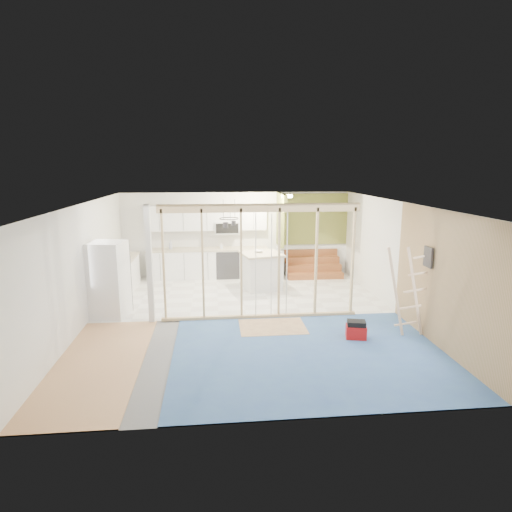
{
  "coord_description": "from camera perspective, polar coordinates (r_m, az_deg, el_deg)",
  "views": [
    {
      "loc": [
        -0.71,
        -9.14,
        3.38
      ],
      "look_at": [
        0.27,
        0.6,
        1.32
      ],
      "focal_mm": 30.0,
      "sensor_mm": 36.0,
      "label": 1
    }
  ],
  "objects": [
    {
      "name": "bowl",
      "position": [
        11.9,
        0.37,
        0.64
      ],
      "size": [
        0.29,
        0.29,
        0.06
      ],
      "primitive_type": "imported",
      "rotation": [
        0.0,
        0.0,
        -0.19
      ],
      "color": "silver",
      "rests_on": "island"
    },
    {
      "name": "stud_frame",
      "position": [
        9.33,
        -2.59,
        0.74
      ],
      "size": [
        4.66,
        0.14,
        2.6
      ],
      "color": "#DAC085",
      "rests_on": "room"
    },
    {
      "name": "room",
      "position": [
        9.4,
        -1.26,
        -0.89
      ],
      "size": [
        7.01,
        8.01,
        2.61
      ],
      "color": "slate",
      "rests_on": "ground"
    },
    {
      "name": "floor_overlays",
      "position": [
        9.83,
        -0.82,
        -8.16
      ],
      "size": [
        7.0,
        8.0,
        0.03
      ],
      "color": "white",
      "rests_on": "room"
    },
    {
      "name": "island",
      "position": [
        11.93,
        0.74,
        -2.03
      ],
      "size": [
        1.24,
        1.24,
        1.03
      ],
      "rotation": [
        0.0,
        0.0,
        0.21
      ],
      "color": "white",
      "rests_on": "room"
    },
    {
      "name": "pot_rack",
      "position": [
        11.12,
        -3.62,
        4.73
      ],
      "size": [
        0.52,
        0.52,
        0.72
      ],
      "color": "black",
      "rests_on": "room"
    },
    {
      "name": "soap_bottle_b",
      "position": [
        12.98,
        -4.64,
        1.36
      ],
      "size": [
        0.08,
        0.08,
        0.17
      ],
      "primitive_type": "imported",
      "rotation": [
        0.0,
        0.0,
        0.05
      ],
      "color": "silver",
      "rests_on": "base_cabinets"
    },
    {
      "name": "fridge",
      "position": [
        10.19,
        -19.01,
        -3.03
      ],
      "size": [
        0.88,
        0.85,
        1.74
      ],
      "rotation": [
        0.0,
        0.0,
        -0.19
      ],
      "color": "white",
      "rests_on": "room"
    },
    {
      "name": "sheathing_panel",
      "position": [
        8.53,
        23.94,
        -3.25
      ],
      "size": [
        0.02,
        4.0,
        2.6
      ],
      "primitive_type": "cube",
      "color": "tan",
      "rests_on": "room"
    },
    {
      "name": "base_cabinets",
      "position": [
        12.86,
        -9.59,
        -1.36
      ],
      "size": [
        4.45,
        2.24,
        0.93
      ],
      "color": "white",
      "rests_on": "room"
    },
    {
      "name": "ladder",
      "position": [
        9.07,
        19.58,
        -4.48
      ],
      "size": [
        0.97,
        0.12,
        1.81
      ],
      "rotation": [
        0.0,
        0.0,
        -0.19
      ],
      "color": "#E1B589",
      "rests_on": "room"
    },
    {
      "name": "electrical_panel",
      "position": [
        8.94,
        21.98,
        -0.12
      ],
      "size": [
        0.04,
        0.3,
        0.4
      ],
      "primitive_type": "cube",
      "color": "#38383D",
      "rests_on": "room"
    },
    {
      "name": "soap_bottle_a",
      "position": [
        13.1,
        -11.33,
        1.5
      ],
      "size": [
        0.13,
        0.13,
        0.28
      ],
      "primitive_type": "imported",
      "rotation": [
        0.0,
        0.0,
        0.26
      ],
      "color": "#ACAFC0",
      "rests_on": "base_cabinets"
    },
    {
      "name": "green_partition",
      "position": [
        13.31,
        6.3,
        1.28
      ],
      "size": [
        2.25,
        1.51,
        2.6
      ],
      "color": "olive",
      "rests_on": "room"
    },
    {
      "name": "ceiling_light",
      "position": [
        12.35,
        4.15,
        7.96
      ],
      "size": [
        0.32,
        0.32,
        0.08
      ],
      "primitive_type": "cylinder",
      "color": "#FFEABF",
      "rests_on": "room"
    },
    {
      "name": "upper_cabinets",
      "position": [
        13.05,
        -6.29,
        4.95
      ],
      "size": [
        3.6,
        0.41,
        0.85
      ],
      "color": "white",
      "rests_on": "room"
    },
    {
      "name": "toolbox",
      "position": [
        8.86,
        13.2,
        -9.61
      ],
      "size": [
        0.45,
        0.38,
        0.37
      ],
      "rotation": [
        0.0,
        0.0,
        -0.23
      ],
      "color": "#AB100F",
      "rests_on": "room"
    }
  ]
}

